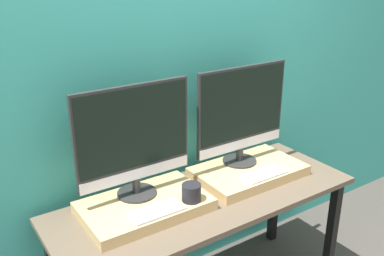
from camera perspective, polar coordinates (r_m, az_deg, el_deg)
name	(u,v)px	position (r m, az deg, el deg)	size (l,w,h in m)	color
wall_back	(167,72)	(2.34, -3.33, 7.40)	(8.00, 0.04, 2.60)	teal
workbench	(206,210)	(2.31, 1.88, -10.81)	(1.65, 0.61, 0.71)	brown
wooden_riser_left	(145,206)	(2.15, -6.32, -10.30)	(0.61, 0.38, 0.06)	tan
monitor_left	(134,138)	(2.06, -7.73, -1.33)	(0.59, 0.20, 0.57)	#282828
keyboard_left	(157,211)	(2.03, -4.70, -10.97)	(0.26, 0.11, 0.01)	silver
mug	(191,193)	(2.10, -0.08, -8.60)	(0.10, 0.10, 0.09)	black
wooden_riser_right	(248,171)	(2.48, 7.52, -5.75)	(0.61, 0.38, 0.06)	tan
monitor_right	(242,112)	(2.40, 6.66, 2.09)	(0.59, 0.20, 0.57)	#282828
keyboard_right	(263,174)	(2.38, 9.50, -6.06)	(0.26, 0.11, 0.01)	silver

